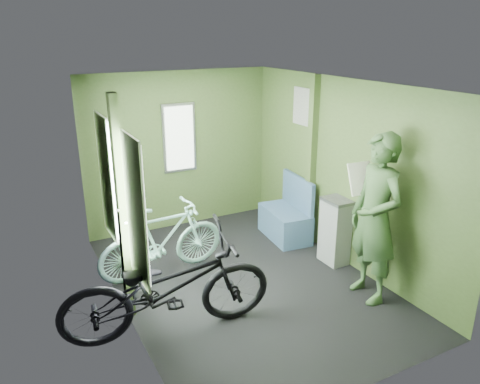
# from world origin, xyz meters

# --- Properties ---
(room) EXTENTS (4.00, 4.02, 2.31)m
(room) POSITION_xyz_m (-0.04, 0.04, 1.44)
(room) COLOR black
(room) RESTS_ON ground
(bicycle_black) EXTENTS (2.15, 1.16, 1.18)m
(bicycle_black) POSITION_xyz_m (-1.12, -0.56, 0.00)
(bicycle_black) COLOR black
(bicycle_black) RESTS_ON ground
(bicycle_mint) EXTENTS (1.61, 0.68, 1.01)m
(bicycle_mint) POSITION_xyz_m (-0.78, 0.60, 0.00)
(bicycle_mint) COLOR #85BFB6
(bicycle_mint) RESTS_ON ground
(passenger) EXTENTS (0.50, 0.75, 1.87)m
(passenger) POSITION_xyz_m (1.09, -0.92, 0.93)
(passenger) COLOR #35542D
(passenger) RESTS_ON ground
(waste_box) EXTENTS (0.25, 0.35, 0.86)m
(waste_box) POSITION_xyz_m (1.26, -0.08, 0.43)
(waste_box) COLOR gray
(waste_box) RESTS_ON ground
(bench_seat) EXTENTS (0.55, 0.88, 0.89)m
(bench_seat) POSITION_xyz_m (1.14, 0.84, 0.26)
(bench_seat) COLOR navy
(bench_seat) RESTS_ON ground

